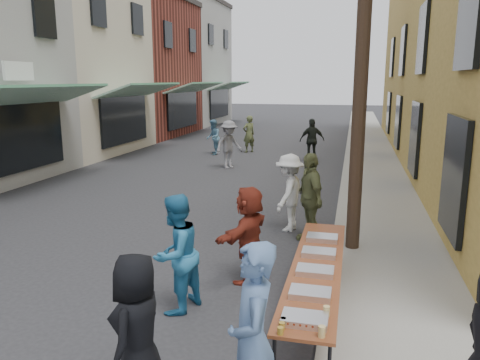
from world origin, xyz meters
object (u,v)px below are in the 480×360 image
at_px(serving_table, 317,268).
at_px(catering_tray_sausage, 305,319).
at_px(utility_pole_mid, 360,52).
at_px(utility_pole_near, 364,13).
at_px(guest_front_a, 138,332).
at_px(guest_front_c, 176,254).
at_px(utility_pole_far, 358,62).

bearing_deg(serving_table, catering_tray_sausage, -90.00).
bearing_deg(utility_pole_mid, utility_pole_near, -90.00).
distance_m(utility_pole_near, guest_front_a, 6.62).
distance_m(serving_table, guest_front_c, 2.03).
relative_size(utility_pole_near, serving_table, 2.25).
height_order(utility_pole_near, catering_tray_sausage, utility_pole_near).
bearing_deg(utility_pole_mid, catering_tray_sausage, -91.75).
xyz_separation_m(utility_pole_near, catering_tray_sausage, (-0.50, -4.36, -3.71)).
height_order(serving_table, guest_front_a, guest_front_a).
relative_size(utility_pole_near, utility_pole_far, 1.00).
bearing_deg(utility_pole_far, guest_front_c, -95.26).
bearing_deg(catering_tray_sausage, utility_pole_near, 83.46).
bearing_deg(utility_pole_mid, serving_table, -91.95).
height_order(utility_pole_mid, catering_tray_sausage, utility_pole_mid).
bearing_deg(utility_pole_near, utility_pole_mid, 90.00).
distance_m(utility_pole_near, catering_tray_sausage, 5.75).
bearing_deg(serving_table, utility_pole_far, 88.93).
bearing_deg(guest_front_a, utility_pole_mid, 174.56).
bearing_deg(serving_table, utility_pole_near, 79.55).
bearing_deg(utility_pole_mid, guest_front_c, -99.39).
relative_size(utility_pole_near, utility_pole_mid, 1.00).
bearing_deg(catering_tray_sausage, guest_front_c, 147.07).
xyz_separation_m(utility_pole_near, guest_front_a, (-2.12, -5.09, -3.67)).
xyz_separation_m(serving_table, guest_front_a, (-1.62, -2.38, 0.12)).
xyz_separation_m(serving_table, catering_tray_sausage, (-0.00, -1.65, 0.08)).
bearing_deg(utility_pole_far, catering_tray_sausage, -91.01).
bearing_deg(utility_pole_mid, guest_front_a, -97.07).
distance_m(utility_pole_near, serving_table, 4.68).
relative_size(serving_table, catering_tray_sausage, 8.00).
relative_size(utility_pole_mid, guest_front_c, 5.13).
xyz_separation_m(utility_pole_mid, utility_pole_far, (0.00, 12.00, 0.00)).
xyz_separation_m(utility_pole_near, serving_table, (-0.50, -2.71, -3.79)).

